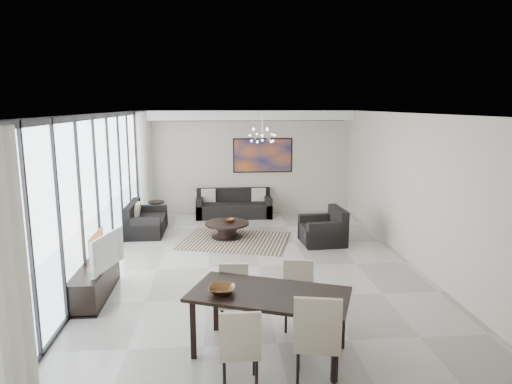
{
  "coord_description": "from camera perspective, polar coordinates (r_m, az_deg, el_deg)",
  "views": [
    {
      "loc": [
        -0.72,
        -8.3,
        3.06
      ],
      "look_at": [
        0.04,
        1.09,
        1.25
      ],
      "focal_mm": 32.0,
      "sensor_mm": 36.0,
      "label": 1
    }
  ],
  "objects": [
    {
      "name": "dining_chair_nw",
      "position": [
        6.45,
        -2.8,
        -12.42
      ],
      "size": [
        0.43,
        0.43,
        0.89
      ],
      "color": "#C0AF9F",
      "rests_on": "floor"
    },
    {
      "name": "rug",
      "position": [
        10.47,
        -2.56,
        -6.09
      ],
      "size": [
        2.74,
        2.36,
        0.01
      ],
      "primitive_type": "cube",
      "rotation": [
        0.0,
        0.0,
        -0.27
      ],
      "color": "black",
      "rests_on": "floor"
    },
    {
      "name": "dining_chair_ne",
      "position": [
        6.52,
        5.3,
        -12.02
      ],
      "size": [
        0.48,
        0.48,
        0.92
      ],
      "color": "#C0AF9F",
      "rests_on": "floor"
    },
    {
      "name": "television",
      "position": [
        7.66,
        -18.73,
        -6.99
      ],
      "size": [
        0.37,
        0.98,
        0.56
      ],
      "primitive_type": "imported",
      "rotation": [
        0.0,
        0.0,
        1.32
      ],
      "color": "gray",
      "rests_on": "tv_console"
    },
    {
      "name": "dining_table",
      "position": [
        5.74,
        1.66,
        -13.24
      ],
      "size": [
        2.14,
        1.59,
        0.8
      ],
      "color": "black",
      "rests_on": "floor"
    },
    {
      "name": "dining_chair_sw",
      "position": [
        5.13,
        -2.02,
        -18.44
      ],
      "size": [
        0.44,
        0.44,
        0.95
      ],
      "color": "#C0AF9F",
      "rests_on": "floor"
    },
    {
      "name": "tv_console",
      "position": [
        7.93,
        -19.53,
        -10.53
      ],
      "size": [
        0.45,
        1.61,
        0.5
      ],
      "primitive_type": "cube",
      "color": "black",
      "rests_on": "floor"
    },
    {
      "name": "loveseat",
      "position": [
        11.37,
        -13.71,
        -3.74
      ],
      "size": [
        0.83,
        1.48,
        0.74
      ],
      "color": "black",
      "rests_on": "floor"
    },
    {
      "name": "sofa_main",
      "position": [
        12.69,
        -2.78,
        -1.92
      ],
      "size": [
        2.07,
        0.85,
        0.75
      ],
      "color": "black",
      "rests_on": "floor"
    },
    {
      "name": "bowl_dining",
      "position": [
        5.69,
        -4.31,
        -12.09
      ],
      "size": [
        0.36,
        0.36,
        0.08
      ],
      "primitive_type": "imported",
      "rotation": [
        0.0,
        0.0,
        -0.09
      ],
      "color": "brown",
      "rests_on": "dining_table"
    },
    {
      "name": "side_table",
      "position": [
        12.21,
        -12.32,
        -2.02
      ],
      "size": [
        0.42,
        0.42,
        0.58
      ],
      "color": "black",
      "rests_on": "floor"
    },
    {
      "name": "room_shell",
      "position": [
        8.54,
        3.43,
        -0.01
      ],
      "size": [
        6.0,
        9.0,
        2.9
      ],
      "color": "#A8A39B",
      "rests_on": "ground"
    },
    {
      "name": "soffit",
      "position": [
        12.63,
        -1.35,
        9.55
      ],
      "size": [
        5.98,
        0.4,
        0.26
      ],
      "primitive_type": "cube",
      "color": "white",
      "rests_on": "room_shell"
    },
    {
      "name": "window_wall",
      "position": [
        8.72,
        -18.7,
        -0.23
      ],
      "size": [
        0.37,
        8.95,
        2.9
      ],
      "color": "silver",
      "rests_on": "floor"
    },
    {
      "name": "chandelier",
      "position": [
        10.87,
        0.79,
        7.12
      ],
      "size": [
        0.66,
        0.66,
        0.71
      ],
      "color": "silver",
      "rests_on": "room_shell"
    },
    {
      "name": "armchair",
      "position": [
        10.35,
        8.5,
        -4.88
      ],
      "size": [
        0.97,
        1.01,
        0.8
      ],
      "color": "black",
      "rests_on": "floor"
    },
    {
      "name": "bowl_coffee",
      "position": [
        10.7,
        -3.35,
        -3.55
      ],
      "size": [
        0.28,
        0.28,
        0.08
      ],
      "primitive_type": "imported",
      "rotation": [
        0.0,
        0.0,
        -0.15
      ],
      "color": "brown",
      "rests_on": "coffee_table"
    },
    {
      "name": "painting",
      "position": [
        12.91,
        0.85,
        4.59
      ],
      "size": [
        1.68,
        0.04,
        0.98
      ],
      "primitive_type": "cube",
      "color": "#C45B1B",
      "rests_on": "room_shell"
    },
    {
      "name": "dining_chair_se",
      "position": [
        5.17,
        7.63,
        -17.22
      ],
      "size": [
        0.59,
        0.59,
        1.09
      ],
      "color": "#C0AF9F",
      "rests_on": "floor"
    },
    {
      "name": "coffee_table",
      "position": [
        10.69,
        -3.64,
        -4.65
      ],
      "size": [
        1.03,
        1.03,
        0.36
      ],
      "color": "black",
      "rests_on": "floor"
    }
  ]
}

